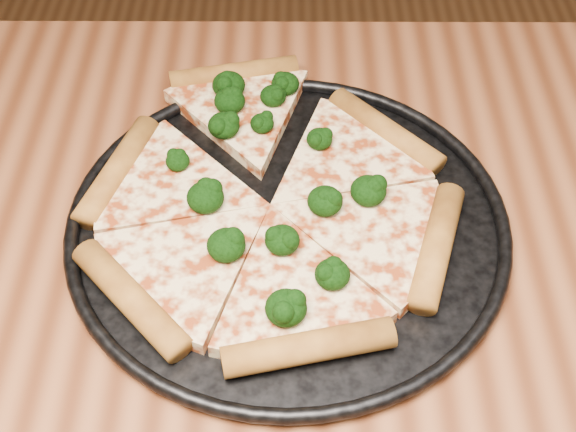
{
  "coord_description": "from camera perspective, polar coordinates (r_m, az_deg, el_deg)",
  "views": [
    {
      "loc": [
        0.02,
        -0.32,
        1.27
      ],
      "look_at": [
        0.02,
        0.14,
        0.77
      ],
      "focal_mm": 48.81,
      "sensor_mm": 36.0,
      "label": 1
    }
  ],
  "objects": [
    {
      "name": "pizza",
      "position": [
        0.69,
        -1.42,
        1.13
      ],
      "size": [
        0.34,
        0.38,
        0.03
      ],
      "rotation": [
        0.0,
        0.0,
        0.22
      ],
      "color": "#FFD89C",
      "rests_on": "pizza_pan"
    },
    {
      "name": "pizza_pan",
      "position": [
        0.68,
        0.0,
        -0.46
      ],
      "size": [
        0.39,
        0.39,
        0.02
      ],
      "color": "black",
      "rests_on": "dining_table"
    },
    {
      "name": "dining_table",
      "position": [
        0.69,
        -1.8,
        -14.55
      ],
      "size": [
        1.2,
        0.9,
        0.75
      ],
      "color": "brown",
      "rests_on": "ground"
    },
    {
      "name": "broccoli_florets",
      "position": [
        0.7,
        -1.51,
        3.16
      ],
      "size": [
        0.2,
        0.3,
        0.02
      ],
      "color": "black",
      "rests_on": "pizza"
    }
  ]
}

